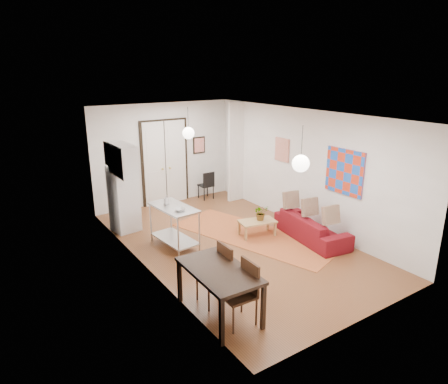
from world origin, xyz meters
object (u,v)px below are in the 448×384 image
fridge (124,198)px  dining_chair_far (234,287)px  dining_table (219,274)px  black_side_chair (204,182)px  coffee_table (257,223)px  kitchen_counter (174,221)px  sofa (312,227)px  dining_chair_near (210,269)px

fridge → dining_chair_far: fridge is taller
dining_table → black_side_chair: (2.92, 5.35, -0.23)m
fridge → dining_table: fridge is taller
coffee_table → kitchen_counter: (-1.90, 0.53, 0.29)m
kitchen_counter → fridge: size_ratio=0.79×
kitchen_counter → dining_table: kitchen_counter is taller
dining_chair_far → coffee_table: bearing=137.4°
coffee_table → black_side_chair: size_ratio=1.10×
dining_chair_far → black_side_chair: 6.26m
sofa → black_side_chair: size_ratio=2.35×
dining_chair_near → fridge: bearing=-176.5°
coffee_table → black_side_chair: black_side_chair is taller
sofa → black_side_chair: bearing=14.8°
fridge → dining_chair_near: size_ratio=1.63×
coffee_table → kitchen_counter: 1.99m
dining_chair_far → kitchen_counter: bearing=172.9°
kitchen_counter → dining_chair_near: bearing=-106.9°
dining_chair_near → dining_chair_far: size_ratio=1.00×
coffee_table → dining_table: (-2.47, -2.17, 0.39)m
dining_table → black_side_chair: bearing=61.4°
kitchen_counter → dining_chair_far: bearing=-104.2°
dining_chair_near → dining_table: bearing=-13.1°
dining_chair_far → black_side_chair: dining_chair_far is taller
sofa → fridge: 4.50m
kitchen_counter → dining_table: (-0.57, -2.70, 0.11)m
sofa → dining_chair_near: dining_chair_near is taller
sofa → kitchen_counter: kitchen_counter is taller
black_side_chair → dining_chair_far: bearing=61.7°
coffee_table → dining_chair_far: bearing=-134.2°
dining_chair_near → coffee_table: bearing=127.8°
dining_chair_near → black_side_chair: dining_chair_near is taller
fridge → black_side_chair: (2.92, 1.12, -0.32)m
sofa → kitchen_counter: size_ratio=1.55×
dining_chair_near → dining_chair_far: same height
kitchen_counter → dining_chair_near: size_ratio=1.28×
black_side_chair → kitchen_counter: bearing=46.8°
dining_chair_near → dining_chair_far: (0.00, -0.70, 0.00)m
dining_table → dining_chair_far: (0.12, -0.25, -0.14)m
black_side_chair → dining_table: bearing=59.7°
dining_chair_far → black_side_chair: bearing=155.1°
fridge → dining_table: 4.23m
dining_table → sofa: bearing=21.2°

